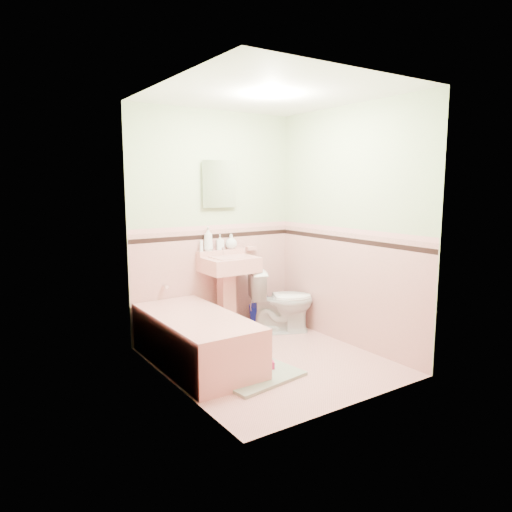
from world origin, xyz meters
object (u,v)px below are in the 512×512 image
soap_bottle_left (208,239)px  soap_bottle_mid (220,242)px  bathtub (196,341)px  shoe (265,365)px  sink (229,297)px  soap_bottle_right (231,241)px  bucket (260,317)px  toilet (281,300)px  medicine_cabinet (219,184)px

soap_bottle_left → soap_bottle_mid: size_ratio=1.55×
bathtub → shoe: bearing=-49.7°
soap_bottle_mid → sink: bearing=-87.3°
soap_bottle_right → shoe: (-0.38, -1.23, -0.99)m
soap_bottle_left → bucket: soap_bottle_left is taller
bathtub → sink: sink is taller
toilet → medicine_cabinet: bearing=80.3°
sink → toilet: size_ratio=1.22×
soap_bottle_mid → shoe: 1.59m
shoe → soap_bottle_right: bearing=97.2°
soap_bottle_mid → soap_bottle_right: bearing=0.0°
medicine_cabinet → shoe: (-0.24, -1.26, -1.64)m
medicine_cabinet → shoe: medicine_cabinet is taller
medicine_cabinet → bucket: bearing=-15.9°
bathtub → shoe: size_ratio=9.09×
bathtub → toilet: toilet is taller
sink → soap_bottle_mid: bearing=92.7°
soap_bottle_right → bucket: (0.34, -0.10, -0.92)m
medicine_cabinet → soap_bottle_mid: (-0.01, -0.03, -0.65)m
bathtub → medicine_cabinet: medicine_cabinet is taller
bathtub → soap_bottle_left: size_ratio=5.65×
sink → shoe: size_ratio=5.50×
bathtub → toilet: 1.33m
medicine_cabinet → bucket: (0.47, -0.13, -1.56)m
sink → bucket: bearing=9.1°
bucket → shoe: bearing=-122.5°
soap_bottle_left → bucket: bearing=-9.4°
soap_bottle_mid → shoe: bearing=-100.8°
soap_bottle_mid → toilet: 0.98m
medicine_cabinet → sink: bearing=-90.0°
medicine_cabinet → toilet: (0.59, -0.39, -1.33)m
bucket → soap_bottle_left: bearing=170.6°
soap_bottle_left → soap_bottle_mid: 0.16m
bathtub → bucket: (1.15, 0.61, -0.09)m
sink → soap_bottle_mid: size_ratio=5.28×
soap_bottle_mid → soap_bottle_right: size_ratio=1.01×
bathtub → sink: size_ratio=1.65×
sink → soap_bottle_left: bearing=131.4°
medicine_cabinet → soap_bottle_left: bearing=-169.3°
sink → shoe: sink is taller
soap_bottle_mid → toilet: size_ratio=0.23×
sink → medicine_cabinet: (0.00, 0.21, 1.25)m
soap_bottle_right → bucket: soap_bottle_right is taller
bathtub → toilet: bearing=15.5°
soap_bottle_right → toilet: (0.46, -0.36, -0.68)m
soap_bottle_mid → medicine_cabinet: bearing=74.1°
medicine_cabinet → toilet: 1.51m
soap_bottle_mid → bucket: bearing=-12.2°
bathtub → soap_bottle_left: (0.52, 0.71, 0.88)m
bathtub → soap_bottle_right: (0.82, 0.71, 0.83)m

